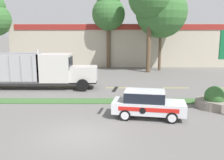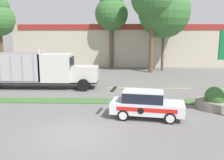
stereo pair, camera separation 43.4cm
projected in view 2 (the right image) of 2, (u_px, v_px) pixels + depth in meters
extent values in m
plane|color=slate|center=(76.00, 135.00, 12.63)|extent=(600.00, 600.00, 0.00)
cube|color=#3D6633|center=(90.00, 101.00, 18.81)|extent=(120.00, 1.41, 0.06)
cube|color=yellow|center=(6.00, 87.00, 23.68)|extent=(2.40, 0.14, 0.01)
cube|color=yellow|center=(62.00, 87.00, 23.53)|extent=(2.40, 0.14, 0.01)
cube|color=yellow|center=(119.00, 88.00, 23.37)|extent=(2.40, 0.14, 0.01)
cube|color=yellow|center=(177.00, 88.00, 23.21)|extent=(2.40, 0.14, 0.01)
cube|color=black|center=(34.00, 81.00, 23.20)|extent=(11.95, 1.29, 0.18)
cube|color=silver|center=(85.00, 73.00, 22.92)|extent=(2.35, 1.92, 1.36)
cube|color=#B7B7BC|center=(98.00, 74.00, 22.88)|extent=(0.06, 1.64, 1.16)
cube|color=silver|center=(58.00, 67.00, 22.89)|extent=(2.62, 2.34, 2.48)
cube|color=black|center=(72.00, 63.00, 22.76)|extent=(0.04, 1.99, 1.12)
cylinder|color=silver|center=(39.00, 59.00, 22.02)|extent=(0.14, 0.14, 1.70)
cube|color=#ADADB2|center=(7.00, 80.00, 23.25)|extent=(6.97, 2.34, 0.12)
cube|color=#ADADB2|center=(43.00, 67.00, 22.92)|extent=(0.16, 2.34, 2.46)
cube|color=#ADADB2|center=(1.00, 68.00, 21.95)|extent=(6.97, 0.16, 2.46)
cube|color=#ADADB2|center=(11.00, 65.00, 24.09)|extent=(6.97, 0.16, 2.46)
cube|color=#99999E|center=(0.00, 68.00, 21.85)|extent=(0.10, 0.04, 2.34)
cube|color=#99999E|center=(11.00, 68.00, 21.82)|extent=(0.10, 0.04, 2.34)
cube|color=#99999E|center=(22.00, 69.00, 21.79)|extent=(0.10, 0.04, 2.34)
cube|color=#99999E|center=(34.00, 69.00, 21.76)|extent=(0.10, 0.04, 2.34)
cylinder|color=black|center=(83.00, 85.00, 21.95)|extent=(1.08, 0.30, 1.08)
cylinder|color=black|center=(87.00, 80.00, 24.21)|extent=(1.08, 0.30, 1.08)
cube|color=silver|center=(147.00, 107.00, 15.05)|extent=(4.55, 2.40, 0.69)
cube|color=black|center=(143.00, 96.00, 14.98)|extent=(2.60, 1.87, 0.61)
cube|color=silver|center=(143.00, 91.00, 14.92)|extent=(2.60, 1.87, 0.04)
cube|color=black|center=(114.00, 89.00, 15.26)|extent=(0.42, 1.38, 0.03)
cube|color=red|center=(146.00, 110.00, 14.21)|extent=(3.42, 0.59, 0.24)
cylinder|color=black|center=(141.00, 111.00, 14.28)|extent=(0.38, 0.07, 0.38)
cylinder|color=black|center=(170.00, 118.00, 14.07)|extent=(0.69, 0.31, 0.66)
cylinder|color=silver|center=(170.00, 119.00, 13.97)|extent=(0.46, 0.09, 0.46)
cylinder|color=black|center=(169.00, 110.00, 15.64)|extent=(0.69, 0.31, 0.66)
cylinder|color=silver|center=(169.00, 109.00, 15.74)|extent=(0.46, 0.09, 0.46)
cylinder|color=black|center=(123.00, 115.00, 14.59)|extent=(0.69, 0.31, 0.66)
cylinder|color=silver|center=(123.00, 116.00, 14.49)|extent=(0.46, 0.09, 0.46)
cylinder|color=black|center=(127.00, 107.00, 16.16)|extent=(0.69, 0.31, 0.66)
cylinder|color=silver|center=(127.00, 107.00, 16.26)|extent=(0.46, 0.09, 0.46)
cylinder|color=gray|center=(214.00, 104.00, 17.06)|extent=(2.52, 2.52, 0.53)
sphere|color=#386B33|center=(215.00, 97.00, 16.96)|extent=(1.39, 1.39, 1.39)
cube|color=#BCB29E|center=(135.00, 44.00, 42.56)|extent=(37.05, 12.00, 6.36)
cube|color=maroon|center=(138.00, 27.00, 36.11)|extent=(35.20, 0.10, 0.80)
cylinder|color=brown|center=(1.00, 48.00, 37.07)|extent=(0.54, 0.54, 5.64)
cylinder|color=brown|center=(111.00, 46.00, 36.54)|extent=(0.56, 0.56, 6.44)
sphere|color=#386B33|center=(111.00, 14.00, 35.69)|extent=(4.75, 4.75, 4.75)
sphere|color=#386B33|center=(111.00, 0.00, 35.34)|extent=(3.32, 3.32, 3.32)
cylinder|color=brown|center=(163.00, 49.00, 33.64)|extent=(0.37, 0.37, 5.91)
sphere|color=#386B33|center=(164.00, 12.00, 32.74)|extent=(6.80, 6.80, 6.80)
cylinder|color=brown|center=(151.00, 42.00, 31.85)|extent=(0.59, 0.59, 7.90)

